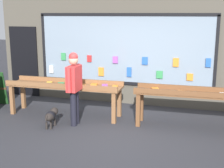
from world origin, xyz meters
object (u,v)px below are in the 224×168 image
display_table_right (200,97)px  person_browsing (74,83)px  display_table_left (65,87)px  small_dog (51,116)px

display_table_right → person_browsing: 2.77m
display_table_left → display_table_right: (3.21, -0.00, 0.02)m
person_browsing → small_dog: bearing=122.3°
display_table_left → person_browsing: person_browsing is taller
display_table_right → person_browsing: bearing=-168.4°
display_table_left → display_table_right: 3.21m
person_browsing → small_dog: person_browsing is taller
display_table_right → small_dog: (-3.15, -0.85, -0.46)m
display_table_left → small_dog: bearing=-86.2°
small_dog → person_browsing: bearing=-62.6°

